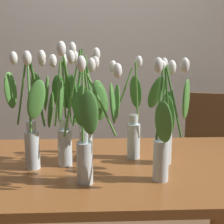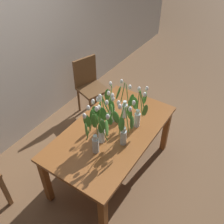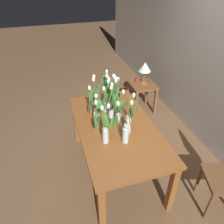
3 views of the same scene
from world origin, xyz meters
name	(u,v)px [view 3 (image 3 of 3)]	position (x,y,z in m)	size (l,w,h in m)	color
ground_plane	(116,168)	(0.00, 0.00, 0.00)	(18.00, 18.00, 0.00)	brown
dining_table	(116,132)	(0.00, 0.00, 0.65)	(1.60, 0.90, 0.74)	brown
tulip_vase_0	(128,119)	(0.13, 0.09, 0.92)	(0.18, 0.21, 0.52)	silver
tulip_vase_1	(96,109)	(-0.09, -0.21, 0.97)	(0.26, 0.23, 0.59)	silver
tulip_vase_2	(105,128)	(0.24, -0.21, 0.94)	(0.18, 0.23, 0.53)	silver
tulip_vase_3	(106,95)	(-0.34, -0.03, 0.98)	(0.23, 0.29, 0.55)	silver
tulip_vase_4	(113,101)	(-0.20, 0.02, 0.98)	(0.18, 0.21, 0.56)	silver
tulip_vase_5	(115,105)	(-0.10, 0.02, 0.97)	(0.21, 0.19, 0.59)	silver
tulip_vase_6	(125,128)	(0.28, 0.00, 0.92)	(0.13, 0.22, 0.52)	silver
side_table	(142,90)	(-1.24, 0.92, 0.43)	(0.44, 0.44, 0.55)	brown
table_lamp	(145,67)	(-1.26, 0.94, 0.86)	(0.22, 0.22, 0.40)	olive
pillar_candle	(137,79)	(-1.37, 0.86, 0.59)	(0.06, 0.06, 0.07)	#B72D23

